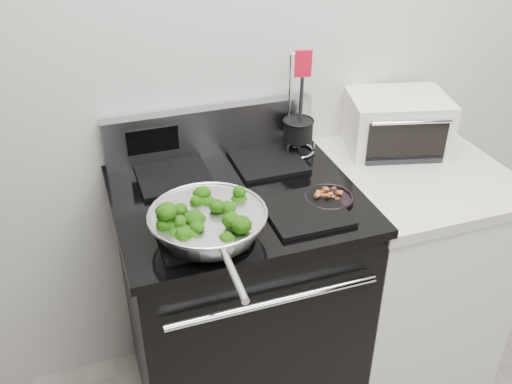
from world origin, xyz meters
name	(u,v)px	position (x,y,z in m)	size (l,w,h in m)	color
back_wall	(287,35)	(0.00, 1.75, 1.35)	(4.00, 0.02, 2.70)	beige
gas_range	(238,301)	(-0.30, 1.41, 0.49)	(0.79, 0.69, 1.13)	black
counter	(401,268)	(0.39, 1.41, 0.46)	(0.62, 0.68, 0.92)	white
skillet	(208,222)	(-0.44, 1.21, 1.00)	(0.34, 0.55, 0.07)	silver
broccoli_pile	(208,216)	(-0.44, 1.22, 1.02)	(0.27, 0.27, 0.09)	black
bacon_plate	(329,195)	(-0.03, 1.29, 0.97)	(0.16, 0.16, 0.04)	black
utensil_holder	(298,135)	(0.00, 1.62, 1.02)	(0.13, 0.13, 0.39)	silver
toaster_oven	(396,123)	(0.39, 1.59, 1.02)	(0.42, 0.35, 0.21)	silver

